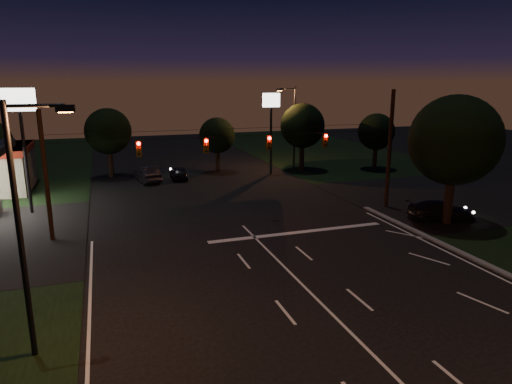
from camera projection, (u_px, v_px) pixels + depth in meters
name	position (u px, v px, depth m)	size (l,w,h in m)	color
ground	(346.00, 328.00, 18.12)	(140.00, 140.00, 0.00)	black
cross_street_right	(459.00, 196.00, 39.07)	(20.00, 16.00, 0.02)	black
stop_bar	(298.00, 232.00, 29.63)	(12.00, 0.50, 0.01)	silver
utility_pole_right	(386.00, 207.00, 35.66)	(0.30, 0.30, 9.00)	black
utility_pole_left	(53.00, 240.00, 28.18)	(0.28, 0.28, 8.00)	black
signal_span	(238.00, 143.00, 30.59)	(24.00, 0.40, 1.56)	black
pole_sign_left_near	(21.00, 119.00, 32.35)	(2.20, 0.30, 9.10)	black
pole_sign_right	(271.00, 115.00, 46.75)	(1.80, 0.30, 8.40)	black
street_light_left	(26.00, 214.00, 15.22)	(2.20, 0.35, 9.00)	black
street_light_right_far	(292.00, 122.00, 49.83)	(2.20, 0.35, 9.00)	black
tree_right_near	(453.00, 141.00, 30.35)	(6.00, 6.00, 8.76)	black
tree_far_b	(108.00, 132.00, 45.95)	(4.60, 4.60, 6.98)	black
tree_far_c	(217.00, 136.00, 48.60)	(3.80, 3.80, 5.86)	black
tree_far_d	(302.00, 126.00, 49.38)	(4.80, 4.80, 7.30)	black
tree_far_e	(376.00, 132.00, 50.17)	(4.00, 4.00, 6.18)	black
car_oncoming_a	(179.00, 173.00, 45.66)	(1.51, 3.77, 1.28)	black
car_oncoming_b	(147.00, 174.00, 44.39)	(1.61, 4.60, 1.52)	black
car_cross	(441.00, 211.00, 32.17)	(1.88, 4.63, 1.34)	black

